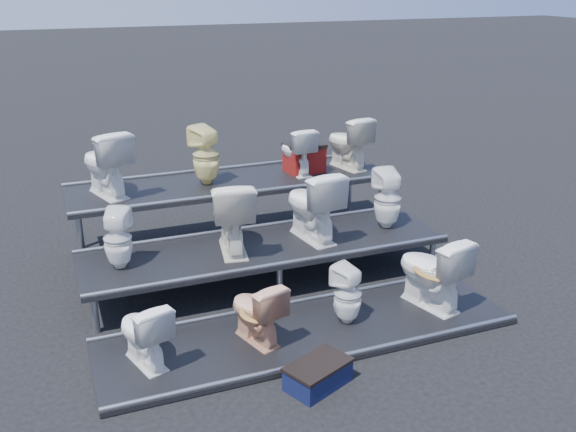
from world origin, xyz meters
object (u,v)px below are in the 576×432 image
object	(u,v)px
step_stool	(318,376)
toilet_5	(231,215)
toilet_7	(388,199)
toilet_8	(105,163)
toilet_3	(431,271)
toilet_6	(312,204)
toilet_9	(206,155)
red_crate	(304,160)
toilet_4	(118,239)
toilet_11	(348,142)
toilet_1	(256,311)
toilet_0	(143,332)
toilet_10	(296,151)
toilet_2	(348,294)

from	to	relation	value
step_stool	toilet_5	bearing A→B (deg)	70.08
toilet_7	toilet_8	world-z (taller)	toilet_8
toilet_3	toilet_6	world-z (taller)	toilet_6
toilet_6	toilet_9	bearing A→B (deg)	-62.51
toilet_3	toilet_8	bearing A→B (deg)	-55.97
toilet_5	red_crate	world-z (taller)	toilet_5
toilet_4	toilet_11	xyz separation A→B (m)	(3.33, 1.30, 0.44)
toilet_6	toilet_7	world-z (taller)	toilet_6
toilet_4	toilet_11	distance (m)	3.60
toilet_6	toilet_11	bearing A→B (deg)	-137.93
toilet_5	toilet_6	xyz separation A→B (m)	(0.98, 0.00, 0.00)
toilet_5	toilet_9	bearing A→B (deg)	-82.91
toilet_8	toilet_11	size ratio (longest dim) A/B	1.12
toilet_1	toilet_6	world-z (taller)	toilet_6
toilet_5	toilet_3	bearing A→B (deg)	153.89
toilet_9	toilet_3	bearing A→B (deg)	99.75
red_crate	step_stool	world-z (taller)	red_crate
toilet_0	toilet_8	distance (m)	2.75
toilet_4	toilet_5	world-z (taller)	toilet_5
toilet_1	toilet_5	bearing A→B (deg)	-113.89
toilet_4	toilet_8	world-z (taller)	toilet_8
toilet_4	toilet_10	distance (m)	2.90
toilet_1	toilet_5	world-z (taller)	toilet_5
step_stool	toilet_0	bearing A→B (deg)	125.52
toilet_1	toilet_3	xyz separation A→B (m)	(1.96, 0.00, 0.09)
toilet_7	toilet_8	size ratio (longest dim) A/B	0.90
toilet_6	toilet_7	xyz separation A→B (m)	(1.01, 0.00, -0.06)
toilet_1	toilet_5	size ratio (longest dim) A/B	0.76
toilet_5	step_stool	size ratio (longest dim) A/B	1.52
toilet_7	toilet_9	distance (m)	2.36
toilet_4	toilet_2	bearing A→B (deg)	170.64
toilet_7	toilet_9	xyz separation A→B (m)	(-1.93, 1.30, 0.41)
toilet_7	red_crate	size ratio (longest dim) A/B	1.55
toilet_1	toilet_2	world-z (taller)	toilet_1
toilet_0	toilet_7	bearing A→B (deg)	-174.81
toilet_4	toilet_6	size ratio (longest dim) A/B	0.77
toilet_0	toilet_6	xyz separation A→B (m)	(2.21, 1.30, 0.51)
toilet_2	toilet_10	distance (m)	2.76
toilet_8	red_crate	size ratio (longest dim) A/B	1.71
toilet_7	step_stool	size ratio (longest dim) A/B	1.33
toilet_9	step_stool	world-z (taller)	toilet_9
toilet_3	red_crate	distance (m)	2.72
toilet_11	red_crate	bearing A→B (deg)	-14.86
toilet_2	step_stool	distance (m)	1.10
toilet_0	toilet_7	distance (m)	3.50
toilet_10	step_stool	bearing A→B (deg)	65.53
toilet_8	toilet_10	world-z (taller)	toilet_8
toilet_3	toilet_8	distance (m)	4.04
toilet_8	toilet_5	bearing A→B (deg)	114.68
toilet_10	toilet_4	bearing A→B (deg)	21.38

